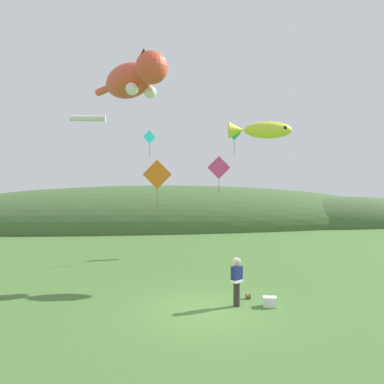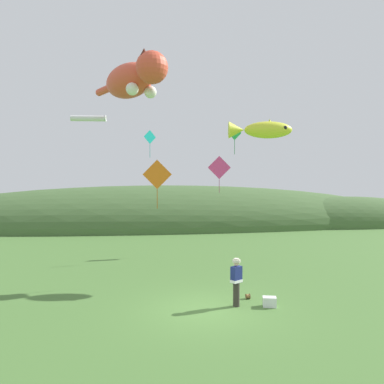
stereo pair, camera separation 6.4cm
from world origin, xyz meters
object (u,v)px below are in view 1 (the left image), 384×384
Objects in this scene: picnic_cooler at (270,302)px; kite_tube_streamer at (88,118)px; kite_diamond_pink at (219,168)px; kite_giant_cat at (133,79)px; kite_diamond_green at (234,133)px; festival_attendant at (237,280)px; kite_diamond_teal at (149,137)px; kite_spool at (248,296)px; kite_diamond_orange at (157,175)px; kite_fish_windsock at (261,130)px.

kite_tube_streamer is (-7.91, 11.28, 8.41)m from picnic_cooler.
picnic_cooler is at bearing -92.22° from kite_diamond_pink.
kite_giant_cat is 7.24m from kite_diamond_green.
kite_diamond_pink is (0.42, 10.95, 5.32)m from picnic_cooler.
kite_giant_cat is at bearing 116.44° from festival_attendant.
kite_diamond_teal is at bearing 165.51° from kite_diamond_green.
kite_diamond_green is (1.82, 9.35, 7.59)m from kite_spool.
kite_diamond_green is at bearing 20.56° from kite_giant_cat.
kite_diamond_pink reaches higher than kite_diamond_orange.
kite_diamond_green is at bearing 78.98° from kite_spool.
picnic_cooler is 0.23× the size of kite_diamond_pink.
kite_giant_cat is 3.58× the size of kite_diamond_teal.
kite_tube_streamer is (-9.08, 6.62, 1.45)m from kite_fish_windsock.
kite_diamond_orange is 7.88m from kite_diamond_teal.
kite_giant_cat reaches higher than kite_fish_windsock.
kite_spool is at bearing -114.99° from kite_fish_windsock.
kite_tube_streamer reaches higher than kite_fish_windsock.
kite_giant_cat is at bearing 152.04° from kite_fish_windsock.
kite_spool is 0.09× the size of kite_diamond_orange.
kite_giant_cat reaches higher than kite_diamond_teal.
picnic_cooler is at bearing -54.97° from kite_tube_streamer.
kite_diamond_orange is 1.25× the size of kite_diamond_teal.
kite_tube_streamer is at bearing 143.93° from kite_fish_windsock.
kite_diamond_pink reaches higher than festival_attendant.
picnic_cooler is 0.25× the size of kite_tube_streamer.
festival_attendant is 8.64× the size of kite_spool.
kite_giant_cat is 7.84m from kite_diamond_pink.
kite_diamond_green reaches higher than festival_attendant.
picnic_cooler is 0.17× the size of kite_fish_windsock.
kite_fish_windsock is (1.18, 4.66, 6.95)m from picnic_cooler.
kite_spool is at bearing -95.47° from kite_diamond_pink.
kite_diamond_green reaches higher than kite_diamond_pink.
kite_spool is at bearing 49.54° from festival_attendant.
kite_diamond_green is 0.76× the size of kite_diamond_pink.
picnic_cooler is at bearing -47.56° from kite_diamond_orange.
kite_diamond_orange is 0.94× the size of kite_diamond_pink.
kite_diamond_orange is at bearing 135.89° from kite_spool.
kite_diamond_teal is (-5.25, 7.07, 0.37)m from kite_fish_windsock.
kite_spool is at bearing -101.02° from kite_diamond_green.
kite_fish_windsock reaches higher than picnic_cooler.
festival_attendant is at bearing -118.12° from kite_fish_windsock.
kite_diamond_pink is at bearing 84.53° from kite_spool.
kite_fish_windsock reaches higher than kite_spool.
festival_attendant is at bearing -56.23° from kite_diamond_orange.
kite_fish_windsock is 1.32× the size of kite_diamond_pink.
kite_diamond_orange is at bearing -123.12° from kite_diamond_pink.
kite_fish_windsock is at bearing -36.07° from kite_tube_streamer.
kite_giant_cat reaches higher than picnic_cooler.
kite_diamond_green reaches higher than kite_spool.
kite_fish_windsock is 5.71m from kite_diamond_green.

